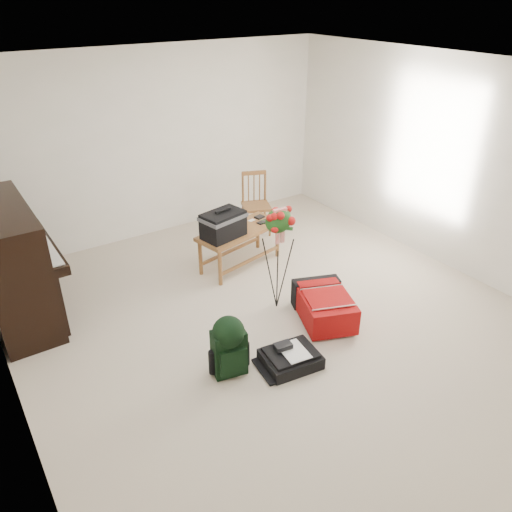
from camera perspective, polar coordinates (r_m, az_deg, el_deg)
floor at (r=5.32m, az=2.43°, el=-7.45°), size 5.00×5.50×0.01m
ceiling at (r=4.35m, az=3.14°, el=20.28°), size 5.00×5.50×0.01m
wall_back at (r=6.97m, az=-11.03°, el=12.45°), size 5.00×0.04×2.50m
wall_right at (r=6.41m, az=21.38°, el=9.62°), size 0.04×5.50×2.50m
piano at (r=5.66m, az=-26.03°, el=-1.07°), size 0.71×1.50×1.25m
bench at (r=5.97m, az=-3.40°, el=3.52°), size 1.18×0.66×0.85m
dining_chair at (r=7.03m, az=-0.10°, el=5.94°), size 0.48×0.48×0.86m
red_suitcase at (r=5.33m, az=7.43°, el=-5.40°), size 0.73×0.89×0.32m
black_duffel at (r=4.74m, az=3.95°, el=-11.51°), size 0.56×0.47×0.21m
green_backpack at (r=4.49m, az=-3.09°, el=-9.95°), size 0.33×0.30×0.60m
flower_stand at (r=5.24m, az=2.49°, el=-0.42°), size 0.42×0.42×1.21m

